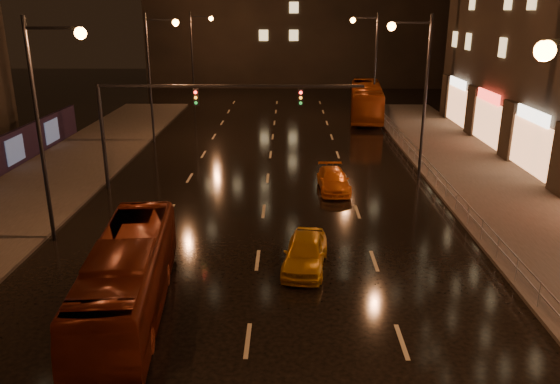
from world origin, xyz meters
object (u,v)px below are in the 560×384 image
(bus_red, at_px, (128,277))
(taxi_far, at_px, (333,180))
(taxi_near, at_px, (305,252))
(bus_curb, at_px, (366,101))

(bus_red, bearing_deg, taxi_far, 53.59)
(taxi_far, bearing_deg, taxi_near, -103.21)
(bus_red, relative_size, taxi_far, 2.31)
(bus_red, distance_m, bus_curb, 39.24)
(bus_red, bearing_deg, bus_curb, 64.55)
(taxi_near, bearing_deg, taxi_far, 86.87)
(bus_red, xyz_separation_m, bus_curb, (13.27, 36.92, 0.34))
(taxi_near, distance_m, taxi_far, 10.54)
(taxi_near, height_order, taxi_far, taxi_near)
(bus_red, relative_size, taxi_near, 2.37)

